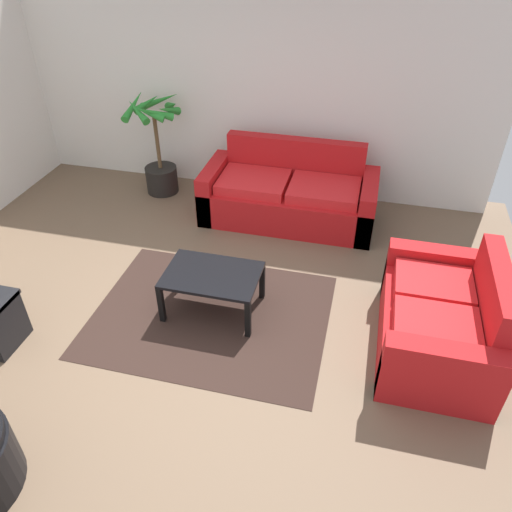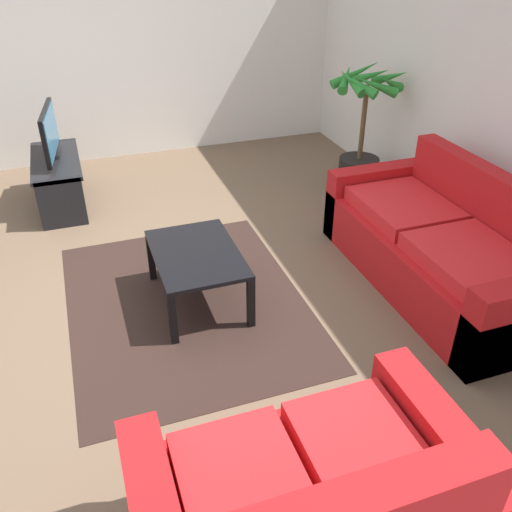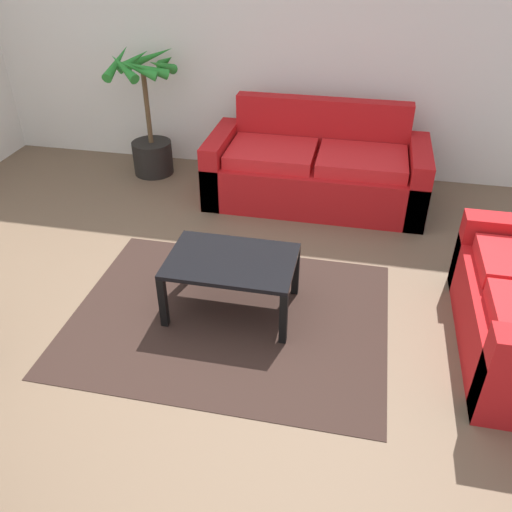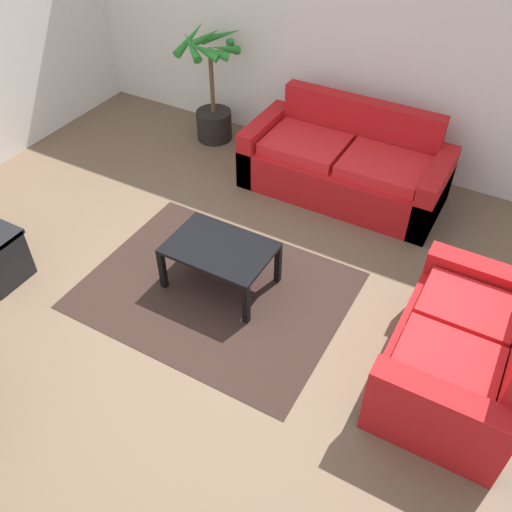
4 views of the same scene
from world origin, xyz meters
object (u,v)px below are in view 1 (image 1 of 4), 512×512
object	(u,v)px
couch_main	(289,196)
couch_loveseat	(440,322)
coffee_table	(212,279)
potted_palm	(159,154)

from	to	relation	value
couch_main	couch_loveseat	world-z (taller)	same
couch_loveseat	couch_main	bearing A→B (deg)	132.10
coffee_table	potted_palm	distance (m)	2.52
couch_main	coffee_table	world-z (taller)	couch_main
coffee_table	potted_palm	world-z (taller)	potted_palm
couch_loveseat	coffee_table	distance (m)	2.04
coffee_table	couch_loveseat	bearing A→B (deg)	-0.36
couch_main	couch_loveseat	bearing A→B (deg)	-47.90
couch_main	coffee_table	distance (m)	1.86
coffee_table	couch_main	bearing A→B (deg)	78.25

